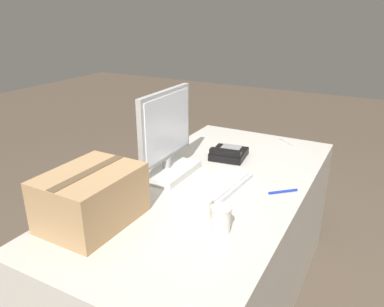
{
  "coord_description": "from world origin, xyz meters",
  "views": [
    {
      "loc": [
        -1.52,
        -0.72,
        1.57
      ],
      "look_at": [
        -0.01,
        0.09,
        0.89
      ],
      "focal_mm": 35.0,
      "sensor_mm": 36.0,
      "label": 1
    }
  ],
  "objects_px": {
    "desk_phone": "(229,154)",
    "cardboard_box": "(91,197)",
    "paper_cup_left": "(221,219)",
    "paper_cup_right": "(205,208)",
    "monitor": "(166,142)",
    "pen_marker": "(283,191)",
    "keyboard": "(220,186)",
    "spoon": "(284,141)"
  },
  "relations": [
    {
      "from": "desk_phone",
      "to": "cardboard_box",
      "type": "height_order",
      "value": "cardboard_box"
    },
    {
      "from": "paper_cup_left",
      "to": "paper_cup_right",
      "type": "distance_m",
      "value": 0.12
    },
    {
      "from": "paper_cup_right",
      "to": "monitor",
      "type": "bearing_deg",
      "value": 50.98
    },
    {
      "from": "cardboard_box",
      "to": "monitor",
      "type": "bearing_deg",
      "value": -1.78
    },
    {
      "from": "pen_marker",
      "to": "keyboard",
      "type": "bearing_deg",
      "value": 158.33
    },
    {
      "from": "cardboard_box",
      "to": "pen_marker",
      "type": "height_order",
      "value": "cardboard_box"
    },
    {
      "from": "monitor",
      "to": "cardboard_box",
      "type": "xyz_separation_m",
      "value": [
        -0.55,
        0.02,
        -0.07
      ]
    },
    {
      "from": "monitor",
      "to": "desk_phone",
      "type": "bearing_deg",
      "value": -28.71
    },
    {
      "from": "pen_marker",
      "to": "paper_cup_right",
      "type": "bearing_deg",
      "value": -163.53
    },
    {
      "from": "cardboard_box",
      "to": "spoon",
      "type": "bearing_deg",
      "value": -17.55
    },
    {
      "from": "desk_phone",
      "to": "pen_marker",
      "type": "height_order",
      "value": "desk_phone"
    },
    {
      "from": "pen_marker",
      "to": "monitor",
      "type": "bearing_deg",
      "value": 144.64
    },
    {
      "from": "paper_cup_left",
      "to": "cardboard_box",
      "type": "bearing_deg",
      "value": 110.39
    },
    {
      "from": "paper_cup_left",
      "to": "pen_marker",
      "type": "bearing_deg",
      "value": -16.15
    },
    {
      "from": "paper_cup_right",
      "to": "spoon",
      "type": "relative_size",
      "value": 0.76
    },
    {
      "from": "monitor",
      "to": "desk_phone",
      "type": "height_order",
      "value": "monitor"
    },
    {
      "from": "paper_cup_right",
      "to": "keyboard",
      "type": "bearing_deg",
      "value": 11.31
    },
    {
      "from": "monitor",
      "to": "paper_cup_right",
      "type": "bearing_deg",
      "value": -129.02
    },
    {
      "from": "spoon",
      "to": "cardboard_box",
      "type": "relative_size",
      "value": 0.31
    },
    {
      "from": "spoon",
      "to": "pen_marker",
      "type": "xyz_separation_m",
      "value": [
        -0.72,
        -0.19,
        0.0
      ]
    },
    {
      "from": "desk_phone",
      "to": "pen_marker",
      "type": "distance_m",
      "value": 0.5
    },
    {
      "from": "paper_cup_left",
      "to": "monitor",
      "type": "bearing_deg",
      "value": 52.7
    },
    {
      "from": "spoon",
      "to": "cardboard_box",
      "type": "height_order",
      "value": "cardboard_box"
    },
    {
      "from": "monitor",
      "to": "pen_marker",
      "type": "height_order",
      "value": "monitor"
    },
    {
      "from": "monitor",
      "to": "pen_marker",
      "type": "relative_size",
      "value": 3.81
    },
    {
      "from": "keyboard",
      "to": "cardboard_box",
      "type": "height_order",
      "value": "cardboard_box"
    },
    {
      "from": "paper_cup_left",
      "to": "pen_marker",
      "type": "height_order",
      "value": "paper_cup_left"
    },
    {
      "from": "monitor",
      "to": "spoon",
      "type": "xyz_separation_m",
      "value": [
        0.8,
        -0.41,
        -0.18
      ]
    },
    {
      "from": "paper_cup_right",
      "to": "paper_cup_left",
      "type": "bearing_deg",
      "value": -120.14
    },
    {
      "from": "paper_cup_right",
      "to": "cardboard_box",
      "type": "bearing_deg",
      "value": 121.65
    },
    {
      "from": "desk_phone",
      "to": "spoon",
      "type": "relative_size",
      "value": 1.81
    },
    {
      "from": "spoon",
      "to": "keyboard",
      "type": "bearing_deg",
      "value": 124.05
    },
    {
      "from": "keyboard",
      "to": "monitor",
      "type": "bearing_deg",
      "value": 88.93
    },
    {
      "from": "keyboard",
      "to": "cardboard_box",
      "type": "xyz_separation_m",
      "value": [
        -0.51,
        0.34,
        0.1
      ]
    },
    {
      "from": "monitor",
      "to": "paper_cup_left",
      "type": "relative_size",
      "value": 4.18
    },
    {
      "from": "pen_marker",
      "to": "spoon",
      "type": "bearing_deg",
      "value": 62.45
    },
    {
      "from": "monitor",
      "to": "pen_marker",
      "type": "distance_m",
      "value": 0.63
    },
    {
      "from": "paper_cup_left",
      "to": "desk_phone",
      "type": "bearing_deg",
      "value": 20.92
    },
    {
      "from": "keyboard",
      "to": "paper_cup_right",
      "type": "bearing_deg",
      "value": -164.19
    },
    {
      "from": "desk_phone",
      "to": "paper_cup_right",
      "type": "bearing_deg",
      "value": -172.18
    },
    {
      "from": "desk_phone",
      "to": "monitor",
      "type": "bearing_deg",
      "value": 144.29
    },
    {
      "from": "desk_phone",
      "to": "pen_marker",
      "type": "relative_size",
      "value": 1.92
    }
  ]
}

